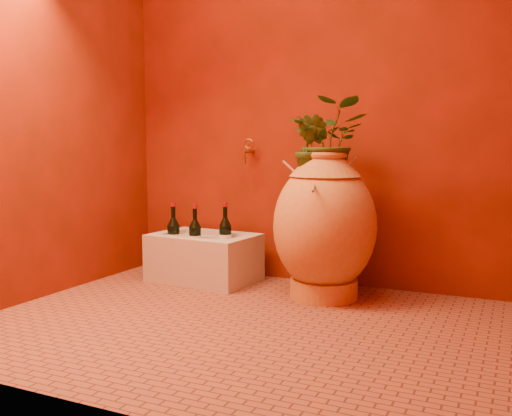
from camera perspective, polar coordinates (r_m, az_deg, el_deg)
The scene contains 11 objects.
floor at distance 2.85m, azimuth -1.79°, elevation -11.51°, with size 2.50×2.50×0.00m, color brown.
wall_back at distance 3.66m, azimuth 5.40°, elevation 12.19°, with size 2.50×0.02×2.50m, color #571A04.
wall_left at distance 3.49m, azimuth -20.96°, elevation 12.10°, with size 0.02×2.00×2.50m, color #571A04.
amphora at distance 3.26m, azimuth 6.87°, elevation -1.74°, with size 0.66×0.66×0.84m.
stone_basin at distance 3.71m, azimuth -5.21°, elevation -5.05°, with size 0.69×0.50×0.30m.
wine_bottle_a at distance 3.66m, azimuth -3.09°, elevation -2.88°, with size 0.08×0.08×0.34m.
wine_bottle_b at distance 3.71m, azimuth -8.24°, elevation -2.83°, with size 0.08×0.08×0.34m.
wine_bottle_c at distance 3.66m, azimuth -6.11°, elevation -2.97°, with size 0.08×0.08×0.33m.
wall_tap at distance 3.71m, azimuth -0.83°, elevation 5.83°, with size 0.07×0.15×0.16m.
plant_main at distance 3.26m, azimuth 7.39°, elevation 6.68°, with size 0.43×0.37×0.48m, color #274B1A.
plant_side at distance 3.20m, azimuth 5.61°, elevation 5.99°, with size 0.20×0.16×0.37m, color #274B1A.
Camera 1 is at (1.23, -2.42, 0.87)m, focal length 40.00 mm.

